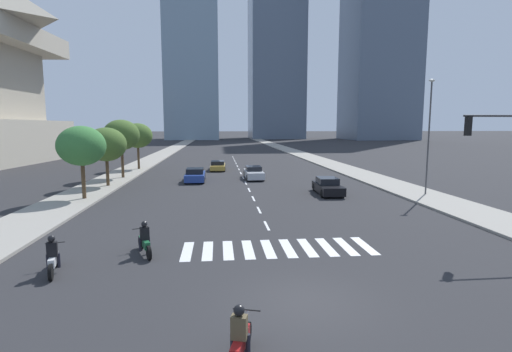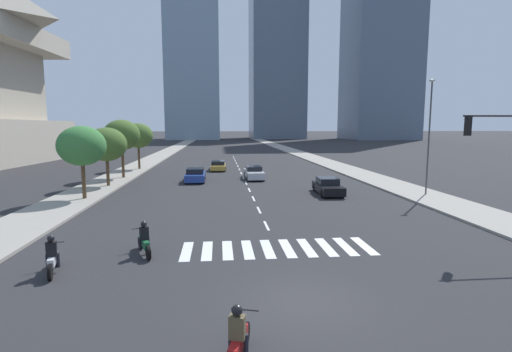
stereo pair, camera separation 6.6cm
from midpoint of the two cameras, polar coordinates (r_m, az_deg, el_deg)
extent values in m
plane|color=#28282B|center=(12.71, 7.07, -18.16)|extent=(800.00, 800.00, 0.00)
cube|color=gray|center=(44.49, 15.42, 0.20)|extent=(4.00, 260.00, 0.15)
cube|color=gray|center=(42.90, -20.19, -0.25)|extent=(4.00, 260.00, 0.15)
cube|color=silver|center=(17.44, -10.34, -10.99)|extent=(0.45, 2.67, 0.01)
cube|color=silver|center=(17.38, -7.32, -10.98)|extent=(0.45, 2.67, 0.01)
cube|color=silver|center=(17.38, -4.30, -10.94)|extent=(0.45, 2.67, 0.01)
cube|color=silver|center=(17.42, -1.29, -10.88)|extent=(0.45, 2.67, 0.01)
cube|color=silver|center=(17.51, 1.70, -10.78)|extent=(0.45, 2.67, 0.01)
cube|color=silver|center=(17.64, 4.65, -10.66)|extent=(0.45, 2.67, 0.01)
cube|color=silver|center=(17.82, 7.55, -10.52)|extent=(0.45, 2.67, 0.01)
cube|color=silver|center=(18.04, 10.38, -10.35)|extent=(0.45, 2.67, 0.01)
cube|color=silver|center=(18.30, 13.13, -10.16)|extent=(0.45, 2.67, 0.01)
cube|color=silver|center=(18.61, 15.80, -9.96)|extent=(0.45, 2.67, 0.01)
cube|color=silver|center=(21.37, 1.52, -7.41)|extent=(0.14, 2.00, 0.01)
cube|color=silver|center=(25.23, 0.38, -5.09)|extent=(0.14, 2.00, 0.01)
cube|color=silver|center=(29.13, -0.46, -3.39)|extent=(0.14, 2.00, 0.01)
cube|color=silver|center=(33.05, -1.09, -2.09)|extent=(0.14, 2.00, 0.01)
cube|color=silver|center=(36.99, -1.59, -1.07)|extent=(0.14, 2.00, 0.01)
cube|color=silver|center=(40.94, -1.99, -0.24)|extent=(0.14, 2.00, 0.01)
cube|color=silver|center=(44.90, -2.32, 0.44)|extent=(0.14, 2.00, 0.01)
cube|color=silver|center=(48.87, -2.60, 1.01)|extent=(0.14, 2.00, 0.01)
cube|color=silver|center=(52.84, -2.83, 1.49)|extent=(0.14, 2.00, 0.01)
cube|color=silver|center=(56.81, -3.04, 1.91)|extent=(0.14, 2.00, 0.01)
cube|color=silver|center=(60.79, -3.21, 2.27)|extent=(0.14, 2.00, 0.01)
cube|color=silver|center=(64.77, -3.37, 2.59)|extent=(0.14, 2.00, 0.01)
cube|color=silver|center=(68.76, -3.50, 2.87)|extent=(0.14, 2.00, 0.01)
cylinder|color=black|center=(10.38, -1.54, -22.51)|extent=(0.28, 0.61, 0.60)
cube|color=maroon|center=(9.63, -2.58, -23.58)|extent=(0.55, 1.23, 0.32)
cylinder|color=#B2B2B7|center=(10.15, -1.67, -21.32)|extent=(0.15, 0.32, 0.67)
cylinder|color=black|center=(10.02, -1.61, -19.33)|extent=(0.68, 0.23, 0.04)
cube|color=brown|center=(9.33, -2.74, -21.60)|extent=(0.41, 0.33, 0.55)
sphere|color=black|center=(9.14, -2.76, -19.38)|extent=(0.26, 0.26, 0.26)
cylinder|color=black|center=(9.69, -3.71, -23.71)|extent=(0.15, 0.15, 0.55)
cylinder|color=black|center=(9.62, -1.43, -23.95)|extent=(0.15, 0.15, 0.55)
cylinder|color=black|center=(17.27, -27.74, -10.89)|extent=(0.27, 0.61, 0.60)
cylinder|color=black|center=(15.88, -28.41, -12.53)|extent=(0.27, 0.61, 0.60)
cube|color=silver|center=(16.50, -28.11, -10.95)|extent=(0.51, 1.20, 0.32)
cylinder|color=#B2B2B7|center=(17.09, -27.84, -10.04)|extent=(0.14, 0.32, 0.67)
cylinder|color=black|center=(17.03, -27.90, -8.80)|extent=(0.69, 0.21, 0.04)
cube|color=black|center=(16.28, -28.25, -9.60)|extent=(0.41, 0.32, 0.55)
sphere|color=black|center=(16.17, -28.34, -8.23)|extent=(0.26, 0.26, 0.26)
cylinder|color=black|center=(16.55, -28.73, -11.13)|extent=(0.15, 0.15, 0.55)
cylinder|color=black|center=(16.49, -27.47, -11.11)|extent=(0.15, 0.15, 0.55)
cylinder|color=black|center=(18.13, -16.91, -9.49)|extent=(0.34, 0.60, 0.60)
cylinder|color=black|center=(16.64, -15.81, -10.98)|extent=(0.34, 0.60, 0.60)
cube|color=#1E6038|center=(17.32, -16.41, -9.51)|extent=(0.69, 1.26, 0.32)
cylinder|color=#B2B2B7|center=(17.95, -16.88, -8.66)|extent=(0.18, 0.32, 0.67)
cylinder|color=black|center=(17.90, -16.96, -7.48)|extent=(0.66, 0.30, 0.04)
cube|color=black|center=(17.11, -16.39, -8.21)|extent=(0.42, 0.36, 0.55)
sphere|color=black|center=(17.00, -16.44, -6.89)|extent=(0.26, 0.26, 0.26)
cylinder|color=black|center=(17.30, -16.99, -9.72)|extent=(0.16, 0.16, 0.55)
cylinder|color=black|center=(17.37, -15.81, -9.61)|extent=(0.16, 0.16, 0.55)
cube|color=black|center=(31.52, 10.62, -1.79)|extent=(1.94, 4.56, 0.66)
cube|color=black|center=(31.65, 10.55, -0.68)|extent=(1.62, 2.08, 0.51)
cylinder|color=black|center=(30.30, 12.73, -2.54)|extent=(0.25, 0.65, 0.64)
cylinder|color=black|center=(29.91, 9.84, -2.60)|extent=(0.25, 0.65, 0.64)
cylinder|color=black|center=(33.20, 11.31, -1.64)|extent=(0.25, 0.65, 0.64)
cylinder|color=black|center=(32.85, 8.66, -1.67)|extent=(0.25, 0.65, 0.64)
cube|color=#B7BABF|center=(39.98, -0.39, 0.30)|extent=(1.85, 4.72, 0.69)
cube|color=black|center=(40.14, -0.43, 1.16)|extent=(1.58, 2.14, 0.45)
cylinder|color=black|center=(38.53, 1.03, -0.25)|extent=(0.23, 0.64, 0.64)
cylinder|color=black|center=(38.35, -1.28, -0.28)|extent=(0.23, 0.64, 0.64)
cylinder|color=black|center=(41.66, 0.43, 0.34)|extent=(0.23, 0.64, 0.64)
cylinder|color=black|center=(41.49, -1.72, 0.30)|extent=(0.23, 0.64, 0.64)
cube|color=#B28E38|center=(48.10, -5.76, 1.40)|extent=(1.91, 4.73, 0.55)
cube|color=black|center=(47.82, -5.77, 1.98)|extent=(1.64, 2.15, 0.47)
cylinder|color=black|center=(49.73, -6.66, 1.45)|extent=(0.23, 0.64, 0.64)
cylinder|color=black|center=(49.69, -4.77, 1.47)|extent=(0.23, 0.64, 0.64)
cylinder|color=black|center=(46.55, -6.80, 1.04)|extent=(0.23, 0.64, 0.64)
cylinder|color=black|center=(46.52, -4.79, 1.06)|extent=(0.23, 0.64, 0.64)
cube|color=navy|center=(38.60, -9.11, -0.06)|extent=(1.90, 4.54, 0.67)
cube|color=black|center=(38.30, -9.14, 0.77)|extent=(1.66, 2.05, 0.50)
cylinder|color=black|center=(40.20, -10.19, -0.04)|extent=(0.22, 0.64, 0.64)
cylinder|color=black|center=(40.11, -7.77, -0.01)|extent=(0.22, 0.64, 0.64)
cylinder|color=black|center=(37.16, -10.54, -0.66)|extent=(0.22, 0.64, 0.64)
cylinder|color=black|center=(37.06, -7.92, -0.62)|extent=(0.22, 0.64, 0.64)
cylinder|color=#333335|center=(21.03, 33.09, 7.53)|extent=(4.03, 0.10, 0.10)
cube|color=black|center=(19.98, 29.02, 6.57)|extent=(0.20, 0.28, 0.90)
sphere|color=red|center=(19.98, 29.07, 7.43)|extent=(0.18, 0.18, 0.18)
sphere|color=orange|center=(19.98, 29.02, 6.57)|extent=(0.18, 0.18, 0.18)
sphere|color=green|center=(19.98, 28.96, 5.71)|extent=(0.18, 0.18, 0.18)
cylinder|color=#3F3F42|center=(32.70, 24.30, 5.07)|extent=(0.12, 0.12, 8.70)
ellipsoid|color=beige|center=(32.86, 24.73, 12.84)|extent=(0.50, 0.24, 0.20)
cylinder|color=#4C3823|center=(31.03, -24.40, -0.75)|extent=(0.28, 0.28, 2.53)
ellipsoid|color=#387538|center=(30.79, -24.66, 4.11)|extent=(3.43, 3.43, 2.92)
cylinder|color=#4C3823|center=(36.93, -21.33, 0.44)|extent=(0.28, 0.28, 2.30)
ellipsoid|color=#426028|center=(36.73, -21.52, 4.41)|extent=(3.54, 3.54, 3.01)
cylinder|color=#4C3823|center=(42.25, -19.34, 1.80)|extent=(0.28, 0.28, 2.95)
ellipsoid|color=#426028|center=(42.09, -19.51, 5.80)|extent=(3.69, 3.69, 3.14)
cylinder|color=#4C3823|center=(50.17, -17.16, 2.58)|extent=(0.28, 0.28, 2.72)
ellipsoid|color=#426028|center=(50.03, -17.29, 5.78)|extent=(3.62, 3.62, 3.08)
cube|color=slate|center=(176.89, 2.94, 17.72)|extent=(22.71, 25.83, 74.06)
cube|color=slate|center=(173.27, 18.09, 21.02)|extent=(25.93, 26.19, 94.31)
camera|label=1|loc=(0.03, -90.07, -0.01)|focal=26.80mm
camera|label=2|loc=(0.03, 89.93, 0.01)|focal=26.80mm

